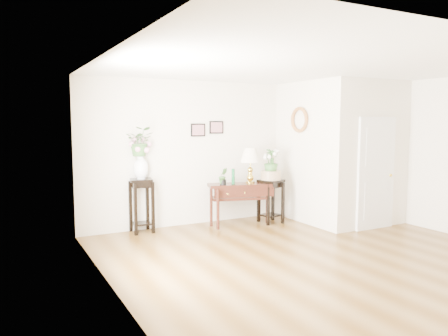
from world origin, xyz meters
TOP-DOWN VIEW (x-y plane):
  - floor at (0.00, 0.00)m, footprint 6.00×5.50m
  - ceiling at (0.00, 0.00)m, footprint 6.00×5.50m
  - wall_back at (0.00, 2.75)m, footprint 6.00×0.02m
  - wall_left at (-3.00, 0.00)m, footprint 0.02×5.50m
  - wall_right at (3.00, 0.00)m, footprint 0.02×5.50m
  - partition at (2.10, 1.77)m, footprint 1.80×1.95m
  - door at (2.10, 0.78)m, footprint 0.90×0.05m
  - art_print_left at (-0.65, 2.73)m, footprint 0.30×0.02m
  - art_print_right at (-0.25, 2.73)m, footprint 0.30×0.02m
  - wall_ornament at (1.16, 1.90)m, footprint 0.07×0.51m
  - console_table at (0.01, 2.25)m, footprint 1.28×0.73m
  - table_lamp at (0.25, 2.25)m, footprint 0.51×0.51m
  - green_vase at (-0.13, 2.25)m, footprint 0.07×0.07m
  - potted_plant at (-0.35, 2.25)m, footprint 0.19×0.16m
  - plant_stand_a at (-1.86, 2.57)m, footprint 0.45×0.45m
  - porcelain_vase at (-1.86, 2.57)m, footprint 0.34×0.34m
  - lily_arrangement at (-1.86, 2.57)m, footprint 0.61×0.58m
  - plant_stand_b at (0.65, 2.11)m, footprint 0.52×0.52m
  - ceramic_bowl at (0.65, 2.11)m, footprint 0.49×0.49m
  - narcissus at (0.65, 2.11)m, footprint 0.36×0.36m

SIDE VIEW (x-z plane):
  - floor at x=0.00m, z-range -0.01..0.01m
  - console_table at x=0.01m, z-range 0.00..0.81m
  - plant_stand_b at x=0.65m, z-range 0.00..0.87m
  - plant_stand_a at x=-1.86m, z-range 0.00..0.98m
  - ceramic_bowl at x=0.65m, z-range 0.86..1.04m
  - potted_plant at x=-0.35m, z-range 0.81..1.12m
  - green_vase at x=-0.13m, z-range 0.83..1.13m
  - door at x=2.10m, z-range 0.00..2.10m
  - table_lamp at x=0.25m, z-range 0.82..1.51m
  - porcelain_vase at x=-1.86m, z-range 0.98..1.44m
  - narcissus at x=0.65m, z-range 0.99..1.48m
  - wall_back at x=0.00m, z-range 0.00..2.80m
  - wall_left at x=-3.00m, z-range 0.00..2.80m
  - wall_right at x=3.00m, z-range 0.00..2.80m
  - partition at x=2.10m, z-range 0.00..2.80m
  - lily_arrangement at x=-1.86m, z-range 1.38..1.91m
  - art_print_left at x=-0.65m, z-range 1.73..1.98m
  - art_print_right at x=-0.25m, z-range 1.77..2.02m
  - wall_ornament at x=1.16m, z-range 1.79..2.30m
  - ceiling at x=0.00m, z-range 2.79..2.81m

